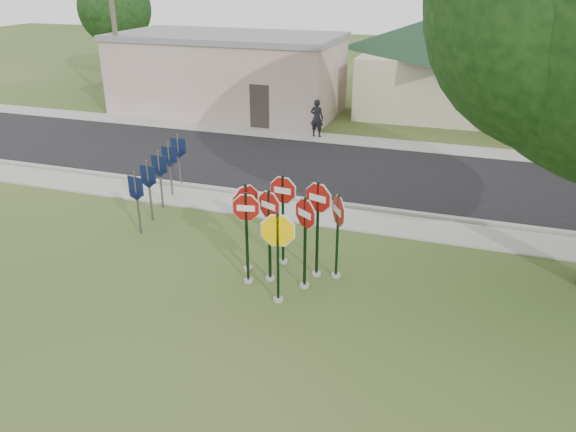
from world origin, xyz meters
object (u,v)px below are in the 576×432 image
(stop_sign_center, at_px, (269,224))
(utility_pole_near, at_px, (114,20))
(stop_sign_yellow, at_px, (278,246))
(stop_sign_left, at_px, (247,227))
(pedestrian, at_px, (317,118))

(stop_sign_center, distance_m, utility_pole_near, 19.89)
(stop_sign_yellow, relative_size, stop_sign_left, 0.96)
(stop_sign_center, height_order, stop_sign_yellow, stop_sign_center)
(stop_sign_left, distance_m, utility_pole_near, 19.76)
(stop_sign_left, distance_m, pedestrian, 13.67)
(stop_sign_center, relative_size, utility_pole_near, 0.27)
(utility_pole_near, bearing_deg, stop_sign_left, -47.34)
(stop_sign_left, bearing_deg, stop_sign_center, 29.41)
(stop_sign_center, bearing_deg, pedestrian, 100.91)
(stop_sign_yellow, relative_size, utility_pole_near, 0.26)
(utility_pole_near, xyz_separation_m, pedestrian, (11.13, -0.81, -4.02))
(utility_pole_near, bearing_deg, pedestrian, -4.18)
(stop_sign_left, relative_size, pedestrian, 1.44)
(utility_pole_near, bearing_deg, stop_sign_center, -45.73)
(stop_sign_left, height_order, utility_pole_near, utility_pole_near)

